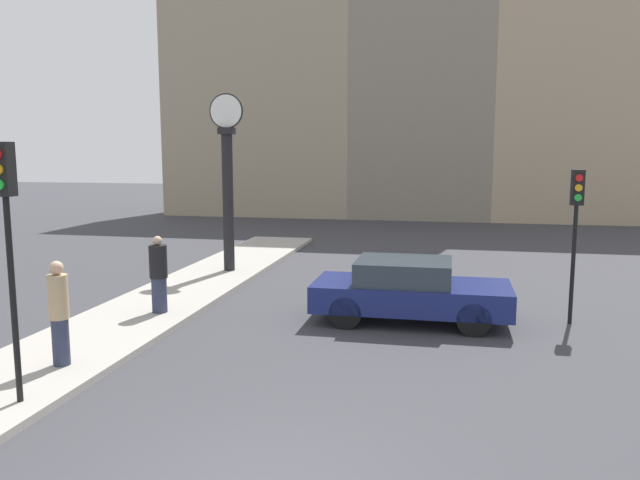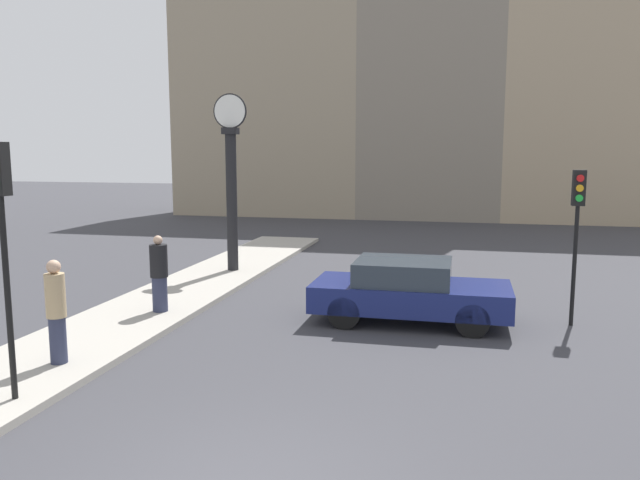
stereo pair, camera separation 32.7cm
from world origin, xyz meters
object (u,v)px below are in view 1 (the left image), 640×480
object	(u,v)px
traffic_light_near	(7,219)
pedestrian_black_jacket	(159,275)
sedan_car	(409,290)
traffic_light_far	(576,214)
street_clock	(228,184)
pedestrian_tan_coat	(59,313)

from	to	relation	value
traffic_light_near	pedestrian_black_jacket	world-z (taller)	traffic_light_near
sedan_car	traffic_light_far	world-z (taller)	traffic_light_far
sedan_car	pedestrian_black_jacket	distance (m)	5.67
traffic_light_far	street_clock	world-z (taller)	street_clock
pedestrian_black_jacket	traffic_light_near	bearing A→B (deg)	-86.68
traffic_light_far	pedestrian_black_jacket	size ratio (longest dim) A/B	1.93
traffic_light_near	traffic_light_far	xyz separation A→B (m)	(8.80, 6.56, -0.40)
street_clock	traffic_light_near	bearing A→B (deg)	-87.35
traffic_light_far	pedestrian_tan_coat	bearing A→B (deg)	-151.25
traffic_light_far	sedan_car	bearing A→B (deg)	-170.97
sedan_car	street_clock	bearing A→B (deg)	143.67
street_clock	pedestrian_black_jacket	xyz separation A→B (m)	(0.18, -5.08, -1.79)
traffic_light_far	pedestrian_black_jacket	xyz separation A→B (m)	(-9.10, -1.39, -1.44)
sedan_car	pedestrian_black_jacket	size ratio (longest dim) A/B	2.46
pedestrian_black_jacket	pedestrian_tan_coat	xyz separation A→B (m)	(-0.05, -3.62, 0.05)
traffic_light_far	pedestrian_tan_coat	xyz separation A→B (m)	(-9.15, -5.02, -1.38)
street_clock	pedestrian_black_jacket	distance (m)	5.39
traffic_light_far	street_clock	size ratio (longest dim) A/B	0.63
sedan_car	traffic_light_near	bearing A→B (deg)	-131.45
sedan_car	traffic_light_near	world-z (taller)	traffic_light_near
traffic_light_far	street_clock	distance (m)	9.99
traffic_light_near	street_clock	bearing A→B (deg)	92.65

